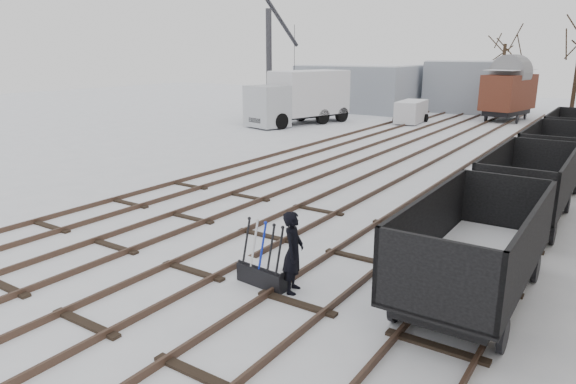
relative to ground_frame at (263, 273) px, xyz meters
name	(u,v)px	position (x,y,z in m)	size (l,w,h in m)	color
ground	(193,272)	(-1.84, -0.40, -0.28)	(120.00, 120.00, 0.00)	white
tracks	(403,168)	(-1.84, 13.28, -0.21)	(13.90, 52.00, 0.16)	black
shed_left	(361,87)	(-14.84, 35.60, 1.76)	(10.00, 8.00, 4.10)	#969DA9
shed_right	(471,86)	(-5.84, 39.60, 1.96)	(7.00, 6.00, 4.50)	#969DA9
ground_frame	(263,273)	(0.00, 0.00, 0.00)	(1.33, 0.54, 1.49)	black
worker	(293,252)	(0.75, 0.10, 0.65)	(0.68, 0.45, 1.87)	black
freight_wagon_a	(474,263)	(4.16, 1.88, 0.57)	(2.20, 5.49, 2.24)	black
freight_wagon_b	(527,195)	(4.16, 8.28, 0.57)	(2.20, 5.49, 2.24)	black
freight_wagon_c	(555,161)	(4.16, 14.68, 0.57)	(2.20, 5.49, 2.24)	black
freight_wagon_d	(572,140)	(4.16, 21.08, 0.57)	(2.20, 5.49, 2.24)	black
box_van_wagon	(509,91)	(-1.67, 34.48, 1.99)	(3.64, 5.54, 3.91)	black
lorry	(300,97)	(-14.06, 23.71, 1.72)	(4.30, 8.93, 3.88)	black
panel_van	(411,111)	(-7.37, 28.92, 0.58)	(2.00, 3.93, 1.67)	silver
crane	(271,87)	(-17.78, 25.25, 2.22)	(2.02, 5.60, 9.53)	#2C2C31
tree_far_left	(502,78)	(-3.73, 41.60, 2.68)	(0.30, 0.30, 5.93)	black
tree_far_right	(576,77)	(2.71, 35.54, 3.12)	(0.30, 0.30, 6.80)	black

